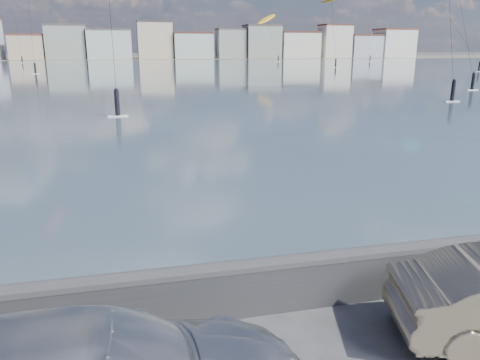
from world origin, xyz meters
name	(u,v)px	position (x,y,z in m)	size (l,w,h in m)	color
bay_water	(131,72)	(0.00, 91.50, 0.01)	(500.00, 177.00, 0.00)	#3A4E59
far_shore_strip	(127,58)	(0.00, 200.00, 0.01)	(500.00, 60.00, 0.00)	#4C473D
seawall	(203,290)	(0.00, 2.70, 0.58)	(400.00, 0.36, 1.08)	#28282B
far_buildings	(129,43)	(1.31, 186.00, 6.03)	(240.79, 13.26, 14.60)	silver
kitesurfer_3	(267,20)	(45.09, 149.94, 13.13)	(9.52, 12.40, 15.63)	#BF8C19
kitesurfer_13	(331,0)	(50.15, 110.74, 15.74)	(6.46, 17.03, 17.10)	#BF8C19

